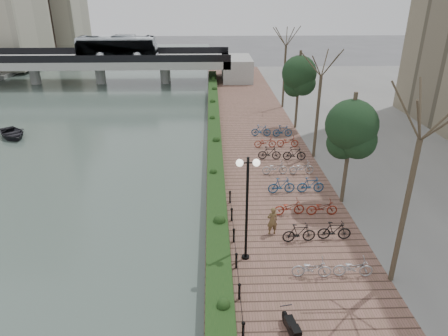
{
  "coord_description": "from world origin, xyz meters",
  "views": [
    {
      "loc": [
        0.38,
        -11.51,
        11.85
      ],
      "look_at": [
        1.1,
        10.67,
        2.0
      ],
      "focal_mm": 32.0,
      "sensor_mm": 36.0,
      "label": 1
    }
  ],
  "objects_px": {
    "motorcycle": "(291,327)",
    "pedestrian": "(272,221)",
    "lamppost": "(247,188)",
    "boat": "(12,133)"
  },
  "relations": [
    {
      "from": "motorcycle",
      "to": "pedestrian",
      "type": "distance_m",
      "value": 6.66
    },
    {
      "from": "pedestrian",
      "to": "boat",
      "type": "bearing_deg",
      "value": -51.07
    },
    {
      "from": "pedestrian",
      "to": "motorcycle",
      "type": "bearing_deg",
      "value": 75.71
    },
    {
      "from": "motorcycle",
      "to": "pedestrian",
      "type": "height_order",
      "value": "pedestrian"
    },
    {
      "from": "motorcycle",
      "to": "boat",
      "type": "relative_size",
      "value": 0.39
    },
    {
      "from": "lamppost",
      "to": "boat",
      "type": "height_order",
      "value": "lamppost"
    },
    {
      "from": "lamppost",
      "to": "boat",
      "type": "xyz_separation_m",
      "value": [
        -19.08,
        18.67,
        -3.72
      ]
    },
    {
      "from": "lamppost",
      "to": "motorcycle",
      "type": "xyz_separation_m",
      "value": [
        1.24,
        -4.68,
        -3.18
      ]
    },
    {
      "from": "boat",
      "to": "pedestrian",
      "type": "bearing_deg",
      "value": -78.06
    },
    {
      "from": "boat",
      "to": "motorcycle",
      "type": "bearing_deg",
      "value": -87.98
    }
  ]
}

